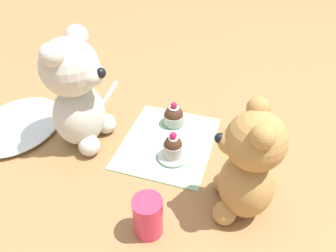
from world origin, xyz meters
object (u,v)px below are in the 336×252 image
saucer_plate (173,156)px  juice_glass (148,216)px  cupcake_near_cream_bear (174,116)px  cupcake_near_tan_bear (173,147)px  teaspoon (110,91)px  teddy_bear_tan (248,167)px  teddy_bear_cream (76,93)px

saucer_plate → juice_glass: size_ratio=0.84×
cupcake_near_cream_bear → cupcake_near_tan_bear: 0.13m
cupcake_near_cream_bear → cupcake_near_tan_bear: bearing=-164.2°
cupcake_near_cream_bear → teaspoon: size_ratio=0.54×
saucer_plate → teaspoon: saucer_plate is taller
cupcake_near_cream_bear → saucer_plate: bearing=-164.2°
teddy_bear_tan → saucer_plate: (0.09, 0.17, -0.11)m
cupcake_near_cream_bear → cupcake_near_tan_bear: cupcake_near_tan_bear is taller
cupcake_near_tan_bear → teaspoon: size_ratio=0.57×
cupcake_near_cream_bear → juice_glass: bearing=-171.7°
juice_glass → cupcake_near_tan_bear: bearing=3.5°
teddy_bear_cream → teddy_bear_tan: (-0.09, -0.41, -0.02)m
teddy_bear_cream → teaspoon: teddy_bear_cream is taller
saucer_plate → cupcake_near_tan_bear: size_ratio=1.05×
saucer_plate → teaspoon: (0.22, 0.27, -0.01)m
saucer_plate → cupcake_near_tan_bear: bearing=-135.0°
teddy_bear_cream → saucer_plate: 0.27m
teddy_bear_tan → cupcake_near_cream_bear: (0.22, 0.21, -0.09)m
juice_glass → cupcake_near_cream_bear: bearing=8.3°
juice_glass → teaspoon: juice_glass is taller
teddy_bear_cream → cupcake_near_tan_bear: (-0.00, -0.24, -0.10)m
teddy_bear_cream → teddy_bear_tan: 0.42m
teddy_bear_cream → cupcake_near_cream_bear: bearing=-57.0°
teddy_bear_tan → saucer_plate: bearing=-128.7°
teddy_bear_cream → cupcake_near_cream_bear: (0.13, -0.20, -0.11)m
cupcake_near_cream_bear → saucer_plate: cupcake_near_cream_bear is taller
teddy_bear_cream → cupcake_near_cream_bear: 0.26m
cupcake_near_tan_bear → saucer_plate: bearing=45.0°
cupcake_near_cream_bear → saucer_plate: 0.13m
teddy_bear_cream → teddy_bear_tan: teddy_bear_cream is taller
cupcake_near_cream_bear → teddy_bear_tan: bearing=-136.1°
saucer_plate → juice_glass: juice_glass is taller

